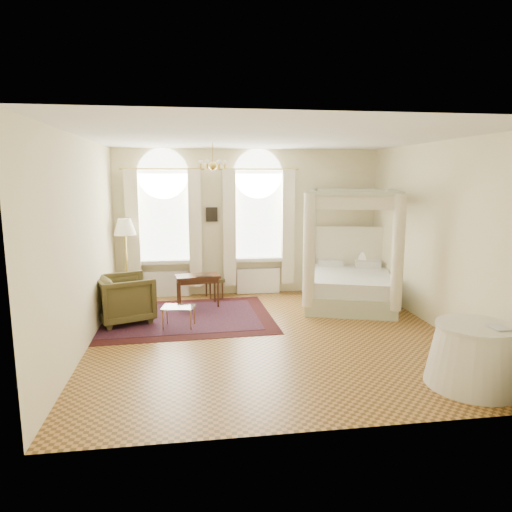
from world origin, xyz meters
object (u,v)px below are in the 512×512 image
(canopy_bed, at_px, (350,279))
(stool, at_px, (214,281))
(floor_lamp, at_px, (125,231))
(side_table, at_px, (474,355))
(coffee_table, at_px, (179,309))
(writing_desk, at_px, (198,280))
(armchair, at_px, (125,299))
(nightstand, at_px, (364,279))

(canopy_bed, distance_m, stool, 2.99)
(floor_lamp, height_order, side_table, floor_lamp)
(stool, distance_m, coffee_table, 2.17)
(writing_desk, bearing_deg, side_table, -50.41)
(floor_lamp, bearing_deg, armchair, -84.61)
(nightstand, relative_size, side_table, 0.50)
(coffee_table, xyz_separation_m, side_table, (3.84, -2.88, 0.05))
(armchair, bearing_deg, writing_desk, -80.31)
(stool, xyz_separation_m, floor_lamp, (-1.87, -0.20, 1.19))
(writing_desk, distance_m, coffee_table, 1.39)
(nightstand, xyz_separation_m, floor_lamp, (-5.40, -0.20, 1.25))
(coffee_table, xyz_separation_m, floor_lamp, (-1.12, 1.83, 1.20))
(canopy_bed, bearing_deg, side_table, -86.08)
(canopy_bed, bearing_deg, nightstand, 54.37)
(nightstand, xyz_separation_m, armchair, (-5.27, -1.53, 0.15))
(nightstand, distance_m, armchair, 5.49)
(coffee_table, bearing_deg, nightstand, 25.39)
(nightstand, relative_size, coffee_table, 0.94)
(writing_desk, relative_size, floor_lamp, 0.52)
(canopy_bed, distance_m, armchair, 4.59)
(armchair, relative_size, side_table, 0.81)
(side_table, bearing_deg, canopy_bed, 93.92)
(stool, distance_m, armchair, 2.32)
(nightstand, bearing_deg, armchair, -163.83)
(writing_desk, relative_size, armchair, 0.98)
(canopy_bed, height_order, writing_desk, canopy_bed)
(stool, distance_m, floor_lamp, 2.22)
(side_table, bearing_deg, stool, 122.16)
(coffee_table, bearing_deg, armchair, 153.19)
(nightstand, height_order, coffee_table, nightstand)
(armchair, height_order, floor_lamp, floor_lamp)
(writing_desk, bearing_deg, canopy_bed, -4.99)
(floor_lamp, bearing_deg, writing_desk, -18.94)
(stool, xyz_separation_m, side_table, (3.09, -4.91, 0.04))
(stool, height_order, coffee_table, stool)
(armchair, xyz_separation_m, coffee_table, (0.99, -0.50, -0.09))
(stool, bearing_deg, nightstand, 0.00)
(writing_desk, distance_m, floor_lamp, 1.85)
(nightstand, relative_size, floor_lamp, 0.33)
(nightstand, height_order, stool, nightstand)
(coffee_table, bearing_deg, side_table, -36.87)
(floor_lamp, relative_size, side_table, 1.52)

